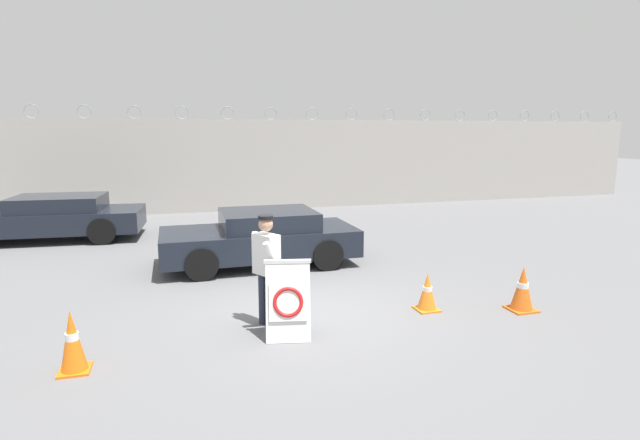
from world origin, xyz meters
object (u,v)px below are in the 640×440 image
security_guard (266,265)px  parked_car_front_coupe (53,217)px  traffic_cone_far (523,289)px  traffic_cone_mid (72,341)px  barricade_sign (288,299)px  parked_car_rear_sedan (261,237)px  traffic_cone_near (427,292)px

security_guard → parked_car_front_coupe: size_ratio=0.35×
parked_car_front_coupe → security_guard: bearing=124.7°
security_guard → traffic_cone_far: size_ratio=2.29×
traffic_cone_far → traffic_cone_mid: bearing=-177.7°
barricade_sign → security_guard: security_guard is taller
barricade_sign → security_guard: size_ratio=0.67×
traffic_cone_mid → parked_car_front_coupe: bearing=103.0°
traffic_cone_far → parked_car_rear_sedan: bearing=131.9°
barricade_sign → security_guard: 0.67m
parked_car_front_coupe → barricade_sign: bearing=124.3°
traffic_cone_mid → traffic_cone_far: traffic_cone_mid is taller
barricade_sign → traffic_cone_mid: (-2.80, -0.32, -0.17)m
traffic_cone_near → parked_car_rear_sedan: (-2.17, 3.66, 0.31)m
security_guard → traffic_cone_far: 4.28m
security_guard → traffic_cone_near: (2.68, -0.11, -0.64)m
parked_car_rear_sedan → security_guard: bearing=81.4°
traffic_cone_near → parked_car_front_coupe: 10.62m
security_guard → traffic_cone_mid: bearing=-102.4°
traffic_cone_far → parked_car_rear_sedan: (-3.69, 4.11, 0.25)m
parked_car_front_coupe → parked_car_rear_sedan: parked_car_front_coupe is taller
barricade_sign → parked_car_front_coupe: parked_car_front_coupe is taller
barricade_sign → traffic_cone_mid: barricade_sign is taller
traffic_cone_mid → barricade_sign: bearing=6.6°
barricade_sign → traffic_cone_far: 3.99m
traffic_cone_near → parked_car_front_coupe: bearing=132.9°
barricade_sign → parked_car_rear_sedan: parked_car_rear_sedan is taller
traffic_cone_far → parked_car_rear_sedan: parked_car_rear_sedan is taller
barricade_sign → parked_car_rear_sedan: bearing=97.6°
traffic_cone_mid → parked_car_rear_sedan: parked_car_rear_sedan is taller
traffic_cone_mid → parked_car_front_coupe: parked_car_front_coupe is taller
traffic_cone_near → traffic_cone_mid: bearing=-172.2°
parked_car_rear_sedan → traffic_cone_near: bearing=120.3°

